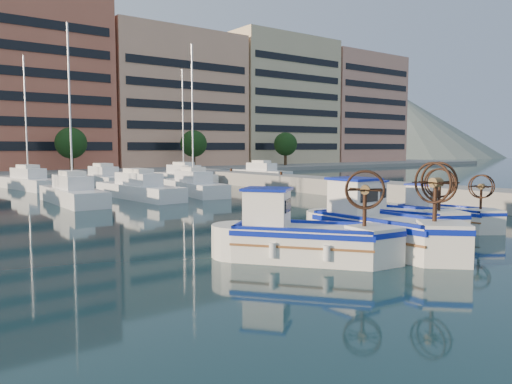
{
  "coord_description": "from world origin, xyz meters",
  "views": [
    {
      "loc": [
        -15.37,
        -12.31,
        3.67
      ],
      "look_at": [
        -1.0,
        6.97,
        1.5
      ],
      "focal_mm": 35.0,
      "sensor_mm": 36.0,
      "label": 1
    }
  ],
  "objects_px": {
    "fishing_boat_b": "(379,226)",
    "fishing_boat_d": "(441,213)",
    "fishing_boat_a": "(300,235)",
    "fishing_boat_c": "(391,216)"
  },
  "relations": [
    {
      "from": "fishing_boat_b",
      "to": "fishing_boat_d",
      "type": "bearing_deg",
      "value": 13.09
    },
    {
      "from": "fishing_boat_a",
      "to": "fishing_boat_b",
      "type": "height_order",
      "value": "fishing_boat_b"
    },
    {
      "from": "fishing_boat_c",
      "to": "fishing_boat_a",
      "type": "bearing_deg",
      "value": 174.09
    },
    {
      "from": "fishing_boat_a",
      "to": "fishing_boat_b",
      "type": "relative_size",
      "value": 0.92
    },
    {
      "from": "fishing_boat_a",
      "to": "fishing_boat_d",
      "type": "xyz_separation_m",
      "value": [
        9.48,
        1.05,
        -0.13
      ]
    },
    {
      "from": "fishing_boat_b",
      "to": "fishing_boat_a",
      "type": "bearing_deg",
      "value": 170.14
    },
    {
      "from": "fishing_boat_b",
      "to": "fishing_boat_d",
      "type": "distance_m",
      "value": 6.41
    },
    {
      "from": "fishing_boat_b",
      "to": "fishing_boat_c",
      "type": "xyz_separation_m",
      "value": [
        3.04,
        1.85,
        -0.1
      ]
    },
    {
      "from": "fishing_boat_a",
      "to": "fishing_boat_c",
      "type": "bearing_deg",
      "value": -26.44
    },
    {
      "from": "fishing_boat_a",
      "to": "fishing_boat_b",
      "type": "xyz_separation_m",
      "value": [
        3.26,
        -0.51,
        0.07
      ]
    }
  ]
}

